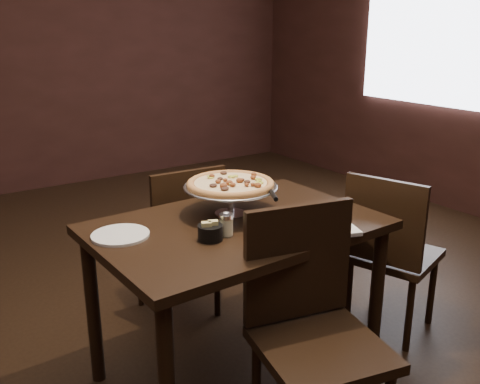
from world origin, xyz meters
TOP-DOWN VIEW (x-y plane):
  - room at (0.06, 0.03)m, footprint 6.04×7.04m
  - dining_table at (0.09, -0.10)m, footprint 1.25×0.86m
  - pizza_stand at (0.13, 0.00)m, footprint 0.42×0.42m
  - parmesan_shaker at (-0.02, -0.19)m, footprint 0.06×0.06m
  - pepper_flake_shaker at (0.09, -0.33)m, footprint 0.06×0.06m
  - packet_caddy at (-0.10, -0.20)m, footprint 0.10×0.10m
  - napkin_stack at (0.39, -0.41)m, footprint 0.20×0.20m
  - plate_left at (-0.39, 0.04)m, footprint 0.24×0.24m
  - plate_near at (0.19, -0.33)m, footprint 0.25×0.25m
  - serving_spatula at (0.19, -0.22)m, footprint 0.16×0.16m
  - chair_far at (0.13, 0.51)m, footprint 0.43×0.43m
  - chair_near at (0.10, -0.60)m, footprint 0.52×0.52m
  - chair_side at (0.94, -0.24)m, footprint 0.52×0.52m

SIDE VIEW (x-z plane):
  - chair_side at x=0.94m, z-range 0.04..0.92m
  - chair_far at x=0.13m, z-range 0.04..0.92m
  - chair_near at x=0.10m, z-range 0.04..0.99m
  - dining_table at x=0.09m, z-range 0.28..1.04m
  - plate_left at x=-0.39m, z-range 0.76..0.77m
  - plate_near at x=0.19m, z-range 0.76..0.78m
  - napkin_stack at x=0.39m, z-range 0.76..0.78m
  - packet_caddy at x=-0.10m, z-range 0.76..0.84m
  - pepper_flake_shaker at x=0.09m, z-range 0.76..0.86m
  - parmesan_shaker at x=-0.02m, z-range 0.76..0.86m
  - serving_spatula at x=0.19m, z-range 0.89..0.91m
  - pizza_stand at x=0.13m, z-range 0.82..0.99m
  - room at x=0.06m, z-range -0.02..2.82m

